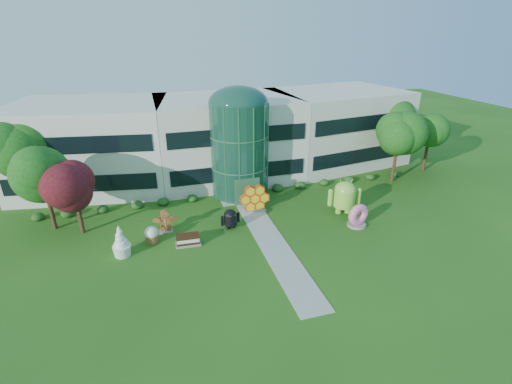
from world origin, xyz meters
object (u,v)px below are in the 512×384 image
object	(u,v)px
donut	(358,215)
android_black	(230,218)
android_green	(345,195)
gingerbread	(165,221)

from	to	relation	value
donut	android_black	bearing A→B (deg)	152.98
android_green	donut	xyz separation A→B (m)	(-0.09, -2.70, -0.81)
android_green	android_black	xyz separation A→B (m)	(-11.28, 0.14, -0.84)
android_black	donut	bearing A→B (deg)	-24.83
android_green	android_black	size ratio (longest dim) A/B	1.78
android_green	donut	size ratio (longest dim) A/B	1.73
android_green	gingerbread	bearing A→B (deg)	-172.89
android_black	gingerbread	bearing A→B (deg)	158.86
android_black	donut	world-z (taller)	donut
android_black	gingerbread	size ratio (longest dim) A/B	0.92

